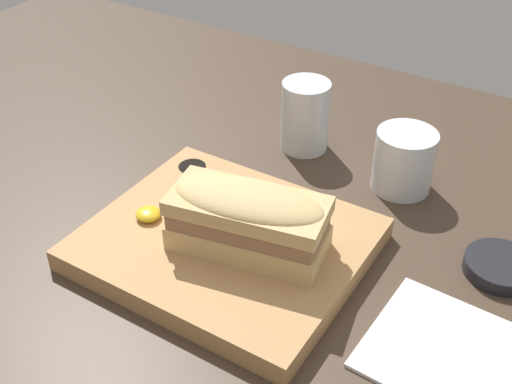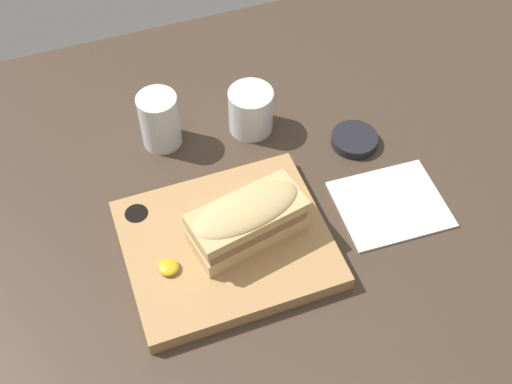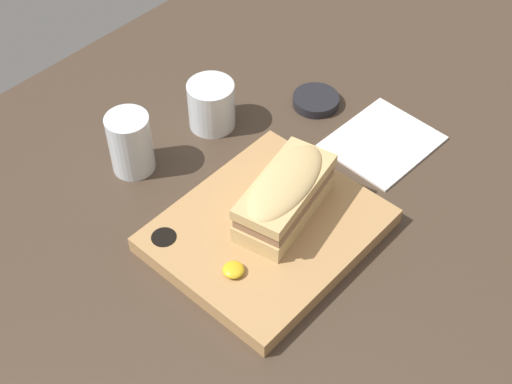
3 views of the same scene
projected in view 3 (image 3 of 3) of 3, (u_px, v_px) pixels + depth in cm
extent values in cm
cube|color=#423326|center=(255.00, 218.00, 99.15)|extent=(160.37, 95.98, 2.00)
cube|color=tan|center=(268.00, 230.00, 94.72)|extent=(28.01, 23.74, 2.47)
cylinder|color=black|center=(164.00, 240.00, 92.73)|extent=(3.32, 3.32, 1.24)
cube|color=tan|center=(285.00, 206.00, 94.19)|extent=(16.77, 9.91, 2.67)
cube|color=#936B4C|center=(285.00, 195.00, 92.58)|extent=(16.09, 9.51, 1.73)
cube|color=tan|center=(286.00, 186.00, 91.35)|extent=(16.77, 9.91, 1.60)
ellipsoid|color=tan|center=(286.00, 183.00, 90.86)|extent=(16.43, 9.71, 2.41)
ellipsoid|color=gold|center=(233.00, 270.00, 88.10)|extent=(2.74, 2.74, 1.10)
cylinder|color=silver|center=(130.00, 143.00, 101.15)|extent=(6.28, 6.28, 9.35)
cylinder|color=silver|center=(133.00, 155.00, 102.89)|extent=(5.52, 5.52, 4.21)
cylinder|color=silver|center=(211.00, 105.00, 108.19)|extent=(7.21, 7.21, 7.54)
cylinder|color=black|center=(212.00, 112.00, 109.15)|extent=(6.49, 6.49, 4.52)
cube|color=white|center=(382.00, 142.00, 107.82)|extent=(16.22, 13.95, 0.40)
cylinder|color=black|center=(316.00, 101.00, 113.53)|extent=(7.43, 7.43, 1.54)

